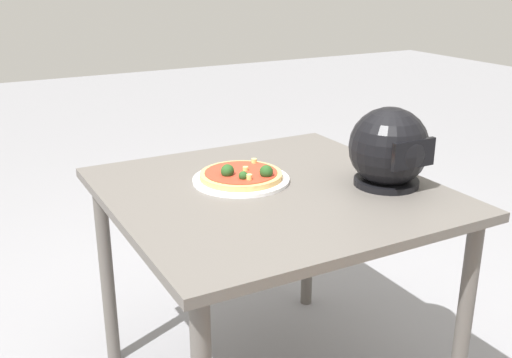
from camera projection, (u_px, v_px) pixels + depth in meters
name	position (u px, v px, depth m)	size (l,w,h in m)	color
dining_table	(271.00, 215.00, 1.95)	(1.01, 1.01, 0.78)	#5B5651
pizza_plate	(241.00, 180.00, 1.98)	(0.32, 0.32, 0.01)	white
pizza	(241.00, 175.00, 1.97)	(0.27, 0.27, 0.06)	tan
motorcycle_helmet	(389.00, 149.00, 1.91)	(0.26, 0.26, 0.26)	black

